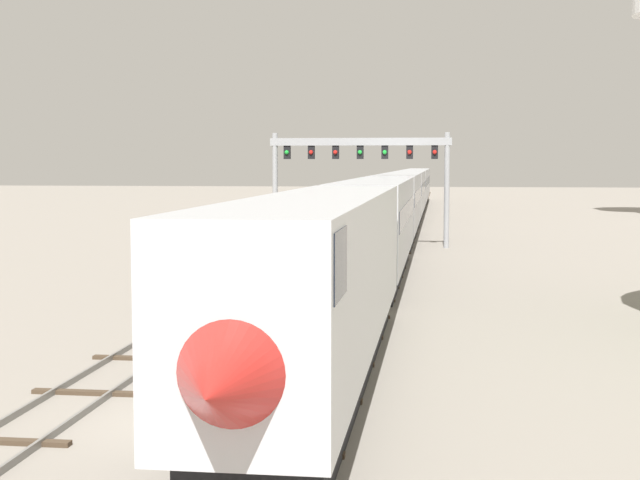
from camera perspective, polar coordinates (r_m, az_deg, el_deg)
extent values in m
plane|color=gray|center=(20.62, -7.20, -11.10)|extent=(400.00, 400.00, 0.00)
cube|color=slate|center=(79.46, 4.66, 0.76)|extent=(0.07, 200.00, 0.16)
cube|color=slate|center=(79.41, 5.70, 0.75)|extent=(0.07, 200.00, 0.16)
cube|color=#473828|center=(18.32, -2.60, -12.95)|extent=(2.60, 0.24, 0.10)
cube|color=#473828|center=(22.11, -0.78, -9.83)|extent=(2.60, 0.24, 0.10)
cube|color=#473828|center=(25.97, 0.49, -7.62)|extent=(2.60, 0.24, 0.10)
cube|color=#473828|center=(29.86, 1.42, -5.99)|extent=(2.60, 0.24, 0.10)
cube|color=#473828|center=(33.78, 2.13, -4.73)|extent=(2.60, 0.24, 0.10)
cube|color=#473828|center=(37.72, 2.69, -3.73)|extent=(2.60, 0.24, 0.10)
cube|color=#473828|center=(41.67, 3.14, -2.92)|extent=(2.60, 0.24, 0.10)
cube|color=#473828|center=(45.62, 3.51, -2.25)|extent=(2.60, 0.24, 0.10)
cube|color=#473828|center=(49.59, 3.83, -1.69)|extent=(2.60, 0.24, 0.10)
cube|color=#473828|center=(53.56, 4.09, -1.21)|extent=(2.60, 0.24, 0.10)
cube|color=#473828|center=(57.53, 4.32, -0.80)|extent=(2.60, 0.24, 0.10)
cube|color=#473828|center=(61.51, 4.53, -0.44)|extent=(2.60, 0.24, 0.10)
cube|color=#473828|center=(65.49, 4.70, -0.13)|extent=(2.60, 0.24, 0.10)
cube|color=#473828|center=(69.47, 4.86, 0.15)|extent=(2.60, 0.24, 0.10)
cube|color=#473828|center=(73.46, 5.00, 0.40)|extent=(2.60, 0.24, 0.10)
cube|color=#473828|center=(77.44, 5.12, 0.63)|extent=(2.60, 0.24, 0.10)
cube|color=#473828|center=(81.43, 5.23, 0.83)|extent=(2.60, 0.24, 0.10)
cube|color=#473828|center=(85.42, 5.34, 1.01)|extent=(2.60, 0.24, 0.10)
cube|color=#473828|center=(89.41, 5.43, 1.18)|extent=(2.60, 0.24, 0.10)
cube|color=#473828|center=(93.40, 5.51, 1.33)|extent=(2.60, 0.24, 0.10)
cube|color=#473828|center=(97.39, 5.59, 1.47)|extent=(2.60, 0.24, 0.10)
cube|color=#473828|center=(101.38, 5.66, 1.60)|extent=(2.60, 0.24, 0.10)
cube|color=#473828|center=(105.37, 5.73, 1.72)|extent=(2.60, 0.24, 0.10)
cube|color=#473828|center=(109.36, 5.79, 1.83)|extent=(2.60, 0.24, 0.10)
cube|color=#473828|center=(113.36, 5.85, 1.93)|extent=(2.60, 0.24, 0.10)
cube|color=#473828|center=(117.35, 5.90, 2.03)|extent=(2.60, 0.24, 0.10)
cube|color=#473828|center=(121.35, 5.95, 2.12)|extent=(2.60, 0.24, 0.10)
cube|color=#473828|center=(125.34, 6.00, 2.20)|extent=(2.60, 0.24, 0.10)
cube|color=#473828|center=(129.34, 6.04, 2.28)|extent=(2.60, 0.24, 0.10)
cube|color=#473828|center=(133.33, 6.08, 2.35)|extent=(2.60, 0.24, 0.10)
cube|color=#473828|center=(137.33, 6.12, 2.42)|extent=(2.60, 0.24, 0.10)
cube|color=#473828|center=(141.32, 6.16, 2.49)|extent=(2.60, 0.24, 0.10)
cube|color=#473828|center=(145.32, 6.19, 2.55)|extent=(2.60, 0.24, 0.10)
cube|color=#473828|center=(149.31, 6.23, 2.61)|extent=(2.60, 0.24, 0.10)
cube|color=#473828|center=(153.31, 6.26, 2.66)|extent=(2.60, 0.24, 0.10)
cube|color=#473828|center=(157.31, 6.29, 2.71)|extent=(2.60, 0.24, 0.10)
cube|color=#473828|center=(161.30, 6.32, 2.76)|extent=(2.60, 0.24, 0.10)
cube|color=#473828|center=(165.30, 6.34, 2.81)|extent=(2.60, 0.24, 0.10)
cube|color=#473828|center=(169.30, 6.37, 2.86)|extent=(2.60, 0.24, 0.10)
cube|color=#473828|center=(173.30, 6.39, 2.90)|extent=(2.60, 0.24, 0.10)
cube|color=#473828|center=(177.29, 6.41, 2.94)|extent=(2.60, 0.24, 0.10)
cube|color=slate|center=(60.16, -1.50, -0.52)|extent=(0.07, 160.00, 0.16)
cube|color=slate|center=(59.95, -0.14, -0.53)|extent=(0.07, 160.00, 0.16)
cube|color=#473828|center=(19.98, -18.67, -11.69)|extent=(2.60, 0.24, 0.10)
cube|color=#473828|center=(23.51, -14.34, -9.10)|extent=(2.60, 0.24, 0.10)
cube|color=#473828|center=(27.17, -11.20, -7.16)|extent=(2.60, 0.24, 0.10)
cube|color=#473828|center=(30.91, -8.83, -5.67)|extent=(2.60, 0.24, 0.10)
cube|color=#473828|center=(34.71, -6.98, -4.50)|extent=(2.60, 0.24, 0.10)
cube|color=#473828|center=(38.55, -5.50, -3.56)|extent=(2.60, 0.24, 0.10)
cube|color=#473828|center=(42.43, -4.30, -2.79)|extent=(2.60, 0.24, 0.10)
cube|color=#473828|center=(46.32, -3.30, -2.15)|extent=(2.60, 0.24, 0.10)
cube|color=#473828|center=(50.23, -2.45, -1.60)|extent=(2.60, 0.24, 0.10)
cube|color=#473828|center=(54.15, -1.73, -1.14)|extent=(2.60, 0.24, 0.10)
cube|color=#473828|center=(58.08, -1.10, -0.74)|extent=(2.60, 0.24, 0.10)
cube|color=#473828|center=(62.02, -0.56, -0.38)|extent=(2.60, 0.24, 0.10)
cube|color=#473828|center=(65.97, -0.08, -0.07)|extent=(2.60, 0.24, 0.10)
cube|color=#473828|center=(69.93, 0.35, 0.20)|extent=(2.60, 0.24, 0.10)
cube|color=#473828|center=(73.89, 0.73, 0.45)|extent=(2.60, 0.24, 0.10)
cube|color=#473828|center=(77.85, 1.07, 0.67)|extent=(2.60, 0.24, 0.10)
cube|color=#473828|center=(81.82, 1.38, 0.87)|extent=(2.60, 0.24, 0.10)
cube|color=#473828|center=(85.79, 1.66, 1.05)|extent=(2.60, 0.24, 0.10)
cube|color=#473828|center=(89.76, 1.92, 1.21)|extent=(2.60, 0.24, 0.10)
cube|color=#473828|center=(93.74, 2.15, 1.36)|extent=(2.60, 0.24, 0.10)
cube|color=#473828|center=(97.71, 2.37, 1.50)|extent=(2.60, 0.24, 0.10)
cube|color=#473828|center=(101.69, 2.56, 1.63)|extent=(2.60, 0.24, 0.10)
cube|color=#473828|center=(105.67, 2.75, 1.74)|extent=(2.60, 0.24, 0.10)
cube|color=#473828|center=(109.66, 2.92, 1.85)|extent=(2.60, 0.24, 0.10)
cube|color=#473828|center=(113.64, 3.07, 1.96)|extent=(2.60, 0.24, 0.10)
cube|color=#473828|center=(117.62, 3.22, 2.05)|extent=(2.60, 0.24, 0.10)
cube|color=#473828|center=(121.61, 3.36, 2.14)|extent=(2.60, 0.24, 0.10)
cube|color=#473828|center=(125.59, 3.49, 2.22)|extent=(2.60, 0.24, 0.10)
cube|color=#473828|center=(129.58, 3.61, 2.30)|extent=(2.60, 0.24, 0.10)
cube|color=#473828|center=(133.57, 3.72, 2.37)|extent=(2.60, 0.24, 0.10)
cube|color=#473828|center=(137.56, 3.83, 2.44)|extent=(2.60, 0.24, 0.10)
cube|color=silver|center=(23.84, 0.00, -1.79)|extent=(3.00, 20.61, 3.80)
cone|color=#B2231E|center=(13.69, -5.72, -8.45)|extent=(2.88, 2.60, 2.88)
cube|color=black|center=(14.78, -4.54, -1.40)|extent=(3.04, 1.80, 1.10)
cube|color=black|center=(24.23, 0.00, -7.44)|extent=(2.52, 18.55, 1.00)
cube|color=#B7BABF|center=(45.28, 3.52, 1.31)|extent=(3.00, 20.61, 3.80)
cube|color=black|center=(45.26, 3.53, 1.82)|extent=(3.04, 18.96, 0.90)
cube|color=black|center=(45.49, 3.51, -1.70)|extent=(2.52, 18.55, 1.00)
cube|color=#B7BABF|center=(66.83, 4.78, 2.42)|extent=(3.00, 20.61, 3.80)
cube|color=black|center=(66.82, 4.78, 2.76)|extent=(3.04, 18.96, 0.90)
cube|color=black|center=(66.97, 4.77, 0.37)|extent=(2.52, 18.55, 1.00)
cube|color=#B7BABF|center=(88.41, 5.42, 2.99)|extent=(3.00, 20.61, 3.80)
cube|color=black|center=(88.40, 5.43, 3.25)|extent=(3.04, 18.96, 0.90)
cube|color=black|center=(88.52, 5.41, 1.43)|extent=(2.52, 18.55, 1.00)
cube|color=#B7BABF|center=(110.00, 5.81, 3.33)|extent=(3.00, 20.61, 3.80)
cube|color=black|center=(109.99, 5.82, 3.54)|extent=(3.04, 18.96, 0.90)
cube|color=black|center=(110.09, 5.80, 2.08)|extent=(2.52, 18.55, 1.00)
cube|color=#B7BABF|center=(131.60, 6.08, 3.56)|extent=(3.00, 20.61, 3.80)
cube|color=black|center=(131.59, 6.08, 3.74)|extent=(3.04, 18.96, 0.90)
cube|color=black|center=(131.67, 6.07, 2.52)|extent=(2.52, 18.55, 1.00)
cylinder|color=#999BA0|center=(62.56, -2.78, 3.11)|extent=(0.36, 0.36, 7.63)
cylinder|color=#999BA0|center=(61.58, 7.82, 3.05)|extent=(0.36, 0.36, 7.63)
cube|color=#999BA0|center=(61.80, 2.49, 6.08)|extent=(12.10, 0.36, 0.50)
cube|color=black|center=(62.45, -2.04, 5.42)|extent=(0.44, 0.32, 0.90)
sphere|color=green|center=(62.26, -2.07, 5.42)|extent=(0.28, 0.28, 0.28)
cube|color=black|center=(62.20, -0.54, 5.43)|extent=(0.44, 0.32, 0.90)
sphere|color=red|center=(62.02, -0.56, 5.43)|extent=(0.28, 0.28, 0.28)
cube|color=black|center=(62.00, 0.97, 5.43)|extent=(0.44, 0.32, 0.90)
sphere|color=red|center=(61.81, 0.95, 5.43)|extent=(0.28, 0.28, 0.28)
cube|color=black|center=(61.84, 2.49, 5.43)|extent=(0.44, 0.32, 0.90)
sphere|color=green|center=(61.65, 2.48, 5.43)|extent=(0.28, 0.28, 0.28)
cube|color=black|center=(61.72, 4.02, 5.42)|extent=(0.44, 0.32, 0.90)
sphere|color=green|center=(61.53, 4.01, 5.42)|extent=(0.28, 0.28, 0.28)
cube|color=black|center=(61.64, 5.55, 5.41)|extent=(0.44, 0.32, 0.90)
sphere|color=red|center=(61.45, 5.54, 5.41)|extent=(0.28, 0.28, 0.28)
cube|color=black|center=(61.61, 7.08, 5.40)|extent=(0.44, 0.32, 0.90)
sphere|color=red|center=(61.42, 7.08, 5.40)|extent=(0.28, 0.28, 0.28)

